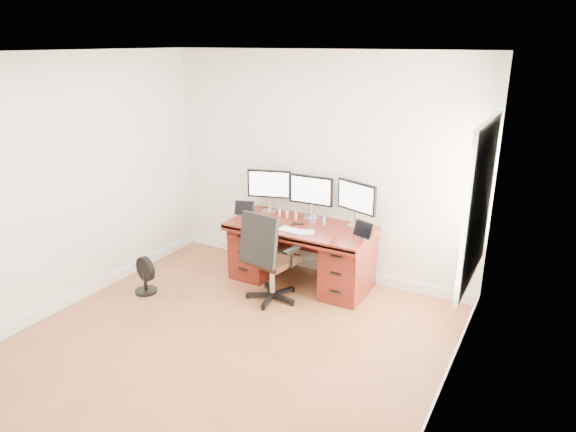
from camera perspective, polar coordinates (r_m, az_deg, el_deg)
The scene contains 20 objects.
ground at distance 4.97m, azimuth -8.69°, elevation -15.46°, with size 4.50×4.50×0.00m, color brown.
back_wall at distance 6.20m, azimuth 3.36°, elevation 5.48°, with size 4.00×0.10×2.70m, color white.
right_wall at distance 3.65m, azimuth 17.23°, elevation -5.15°, with size 0.10×4.50×2.70m.
desk at distance 6.14m, azimuth 1.49°, elevation -3.96°, with size 1.70×0.80×0.75m.
office_chair at distance 5.74m, azimuth -2.09°, elevation -6.23°, with size 0.64×0.64×1.07m.
floor_fan at distance 6.19m, azimuth -15.63°, elevation -6.40°, with size 0.30×0.26×0.44m.
monitor_left at distance 6.38m, azimuth -2.10°, elevation 3.43°, with size 0.54×0.19×0.53m.
monitor_center at distance 6.11m, azimuth 2.58°, elevation 2.72°, with size 0.55×0.15×0.53m.
monitor_right at distance 5.89m, azimuth 7.64°, elevation 1.94°, with size 0.53×0.22×0.53m.
tablet_left at distance 6.28m, azimuth -4.93°, elevation 0.74°, with size 0.25×0.14×0.19m.
tablet_right at distance 5.61m, azimuth 8.30°, elevation -1.64°, with size 0.25×0.14×0.19m.
keyboard at distance 5.79m, azimuth 0.45°, elevation -1.60°, with size 0.31×0.13×0.01m, color white.
trackpad at distance 5.75m, azimuth 2.19°, elevation -1.80°, with size 0.14×0.14×0.01m, color silver.
drawing_tablet at distance 5.94m, azimuth -1.90°, elevation -1.11°, with size 0.23×0.15×0.01m, color black.
phone at distance 6.01m, azimuth 1.15°, elevation -0.87°, with size 0.14×0.07×0.01m, color black.
figurine_pink at distance 6.26m, azimuth -0.95°, elevation 0.41°, with size 0.04×0.04×0.09m.
figurine_yellow at distance 6.21m, azimuth -0.10°, elevation 0.26°, with size 0.04×0.04×0.09m.
figurine_orange at distance 6.15m, azimuth 0.89°, elevation 0.08°, with size 0.04×0.04×0.09m.
figurine_purple at distance 6.05m, azimuth 2.92°, elevation -0.27°, with size 0.04×0.04×0.09m.
figurine_blue at distance 6.00m, azimuth 4.03°, elevation -0.47°, with size 0.04×0.04×0.09m.
Camera 1 is at (2.59, -3.20, 2.79)m, focal length 32.00 mm.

